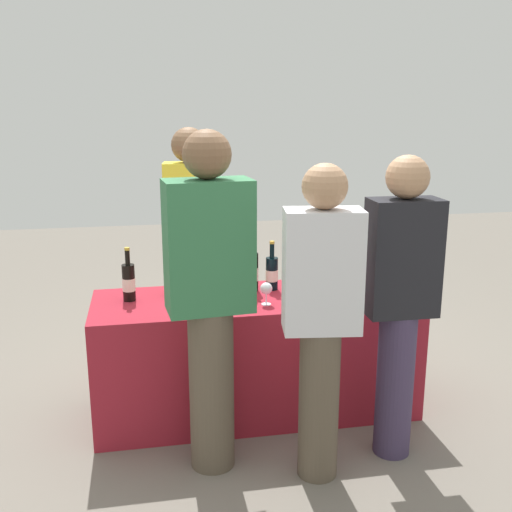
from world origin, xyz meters
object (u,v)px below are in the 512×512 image
wine_bottle_2 (252,271)px  wine_glass_2 (266,289)px  wine_bottle_1 (170,278)px  server_pouring (191,240)px  wine_glass_1 (250,285)px  wine_bottle_4 (299,274)px  wine_bottle_5 (325,272)px  wine_bottle_0 (129,282)px  guest_2 (400,297)px  wine_bottle_3 (272,273)px  wine_glass_4 (345,284)px  menu_board (327,296)px  guest_1 (321,314)px  guest_0 (210,293)px  wine_glass_5 (368,276)px  wine_glass_0 (237,291)px  wine_glass_3 (315,282)px

wine_bottle_2 → wine_glass_2: size_ratio=2.60×
wine_bottle_1 → server_pouring: (0.17, 0.49, 0.11)m
wine_bottle_1 → wine_glass_1: bearing=-21.6°
wine_bottle_4 → wine_bottle_5: size_ratio=0.92×
wine_bottle_0 → wine_bottle_1: bearing=12.7°
guest_2 → wine_bottle_4: bearing=120.3°
wine_bottle_3 → wine_glass_4: wine_bottle_3 is taller
server_pouring → menu_board: bearing=-161.8°
guest_1 → guest_0: bearing=168.1°
wine_bottle_5 → wine_glass_5: 0.26m
menu_board → wine_glass_0: bearing=-125.6°
wine_bottle_1 → wine_bottle_2: size_ratio=0.89×
guest_0 → guest_2: 0.97m
server_pouring → guest_2: bearing=135.3°
wine_bottle_5 → guest_1: bearing=-108.1°
wine_bottle_5 → wine_glass_1: bearing=-166.9°
wine_glass_5 → guest_1: guest_1 is taller
wine_bottle_0 → wine_bottle_3: bearing=3.8°
guest_0 → wine_bottle_1: bearing=98.6°
server_pouring → guest_1: (0.51, -1.33, -0.08)m
wine_glass_2 → wine_glass_4: wine_glass_2 is taller
wine_bottle_0 → wine_glass_1: bearing=-10.2°
wine_glass_4 → menu_board: bearing=78.2°
wine_bottle_3 → wine_glass_3: bearing=-50.2°
wine_bottle_4 → wine_glass_3: size_ratio=2.01×
wine_bottle_5 → menu_board: size_ratio=0.38×
menu_board → wine_glass_5: bearing=-87.2°
wine_glass_4 → guest_0: guest_0 is taller
wine_glass_1 → wine_glass_3: bearing=-9.7°
wine_glass_0 → menu_board: wine_glass_0 is taller
wine_bottle_2 → wine_glass_2: (0.03, -0.27, -0.03)m
wine_bottle_2 → server_pouring: size_ratio=0.20×
wine_glass_3 → wine_glass_2: bearing=-173.9°
wine_bottle_0 → wine_bottle_1: (0.24, 0.05, -0.01)m
wine_bottle_3 → wine_glass_2: size_ratio=2.33×
wine_glass_2 → guest_0: 0.54m
menu_board → wine_bottle_1: bearing=-144.9°
wine_glass_5 → wine_glass_1: bearing=179.7°
wine_bottle_1 → wine_glass_1: 0.48m
wine_glass_0 → guest_0: 0.43m
menu_board → wine_bottle_3: bearing=-124.9°
guest_0 → menu_board: bearing=47.2°
wine_bottle_5 → guest_1: (-0.25, -0.77, 0.02)m
guest_1 → wine_glass_0: bearing=128.3°
server_pouring → wine_bottle_0: bearing=59.8°
wine_glass_1 → wine_bottle_1: bearing=158.4°
wine_glass_5 → wine_glass_2: bearing=-171.9°
wine_glass_0 → wine_glass_5: (0.81, 0.11, 0.01)m
guest_1 → wine_glass_3: bearing=84.4°
wine_glass_0 → wine_glass_3: size_ratio=0.93×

